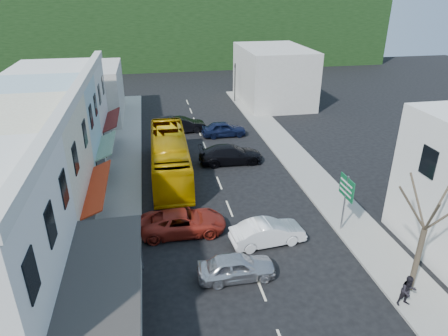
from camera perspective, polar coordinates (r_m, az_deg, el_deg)
ground at (r=24.62m, az=2.65°, el=-10.46°), size 120.00×120.00×0.00m
sidewalk_left at (r=32.84m, az=-14.31°, el=-1.51°), size 3.00×52.00×0.15m
sidewalk_right at (r=34.98m, az=10.92°, el=0.50°), size 3.00×52.00×0.15m
shopfront_row at (r=27.64m, az=-25.94°, el=0.50°), size 8.25×30.00×8.00m
distant_block_left at (r=48.38m, az=-19.25°, el=10.05°), size 8.00×10.00×6.00m
distant_block_right at (r=53.08m, az=7.04°, el=12.99°), size 8.00×12.00×7.00m
hillside at (r=85.01m, az=-8.93°, el=19.49°), size 80.00×26.00×14.00m
bus at (r=32.22m, az=-7.75°, el=1.44°), size 2.71×11.64×3.10m
car_silver at (r=21.59m, az=1.80°, el=-13.94°), size 4.41×1.81×1.40m
car_white at (r=24.25m, az=6.26°, el=-9.21°), size 4.57×2.26×1.40m
car_red at (r=25.19m, az=-5.84°, el=-7.77°), size 4.63×1.97×1.40m
car_black_near at (r=34.60m, az=0.95°, el=1.83°), size 4.53×1.92×1.40m
car_navy_mid at (r=40.87m, az=-0.02°, el=5.51°), size 4.42×1.86×1.40m
car_black_far at (r=42.24m, az=-5.91°, el=6.02°), size 4.52×2.12×1.40m
pedestrian_left at (r=24.32m, az=-13.31°, el=-8.85°), size 0.52×0.67×1.70m
pedestrian_right at (r=21.60m, az=24.81°, el=-15.64°), size 0.71×0.46×1.70m
direction_sign at (r=25.68m, az=16.81°, el=-4.97°), size 0.22×1.72×3.82m
street_tree at (r=21.20m, az=26.73°, el=-7.86°), size 3.07×3.07×7.42m
traffic_signal at (r=52.86m, az=1.57°, el=12.03°), size 0.78×1.15×5.06m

